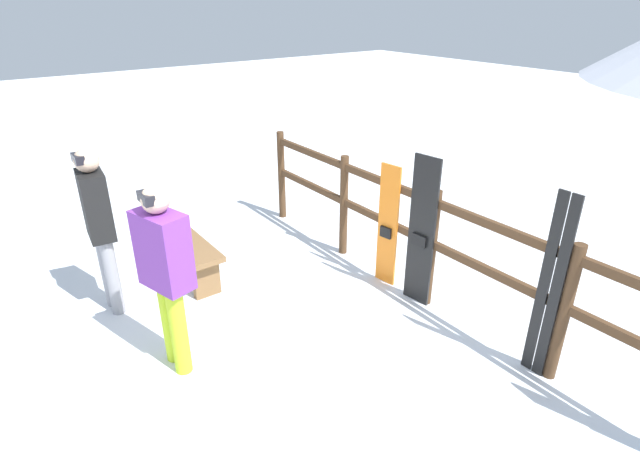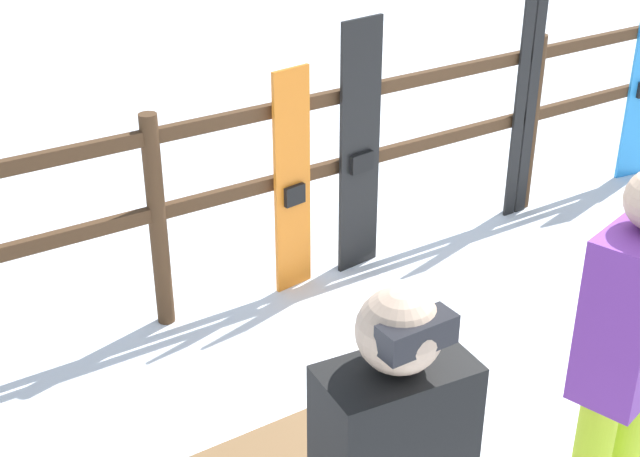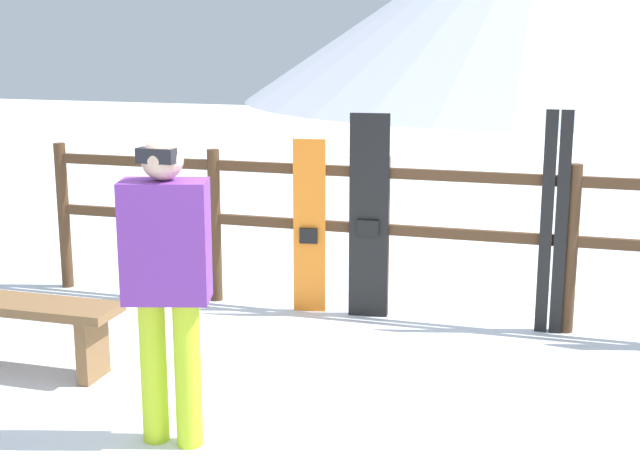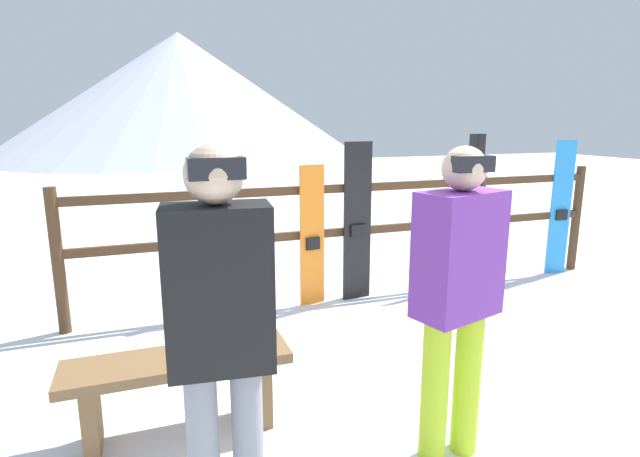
# 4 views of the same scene
# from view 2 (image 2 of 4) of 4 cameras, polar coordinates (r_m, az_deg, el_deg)

# --- Properties ---
(ground_plane) EXTENTS (40.00, 40.00, 0.00)m
(ground_plane) POSITION_cam_2_polar(r_m,az_deg,el_deg) (4.59, 19.18, -12.79)
(ground_plane) COLOR white
(fence) EXTENTS (5.74, 0.10, 1.27)m
(fence) POSITION_cam_2_polar(r_m,az_deg,el_deg) (5.53, 3.06, 5.05)
(fence) COLOR #4C331E
(fence) RESTS_ON ground
(person_purple) EXTENTS (0.50, 0.36, 1.68)m
(person_purple) POSITION_cam_2_polar(r_m,az_deg,el_deg) (3.46, 19.15, -7.23)
(person_purple) COLOR #B7D826
(person_purple) RESTS_ON ground
(snowboard_orange) EXTENTS (0.26, 0.08, 1.39)m
(snowboard_orange) POSITION_cam_2_polar(r_m,az_deg,el_deg) (5.22, -1.78, 2.89)
(snowboard_orange) COLOR orange
(snowboard_orange) RESTS_ON ground
(snowboard_black_stripe) EXTENTS (0.31, 0.08, 1.60)m
(snowboard_black_stripe) POSITION_cam_2_polar(r_m,az_deg,el_deg) (5.42, 2.56, 5.06)
(snowboard_black_stripe) COLOR black
(snowboard_black_stripe) RESTS_ON ground
(ski_pair_black) EXTENTS (0.19, 0.02, 1.66)m
(ski_pair_black) POSITION_cam_2_polar(r_m,az_deg,el_deg) (6.26, 13.03, 7.84)
(ski_pair_black) COLOR black
(ski_pair_black) RESTS_ON ground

